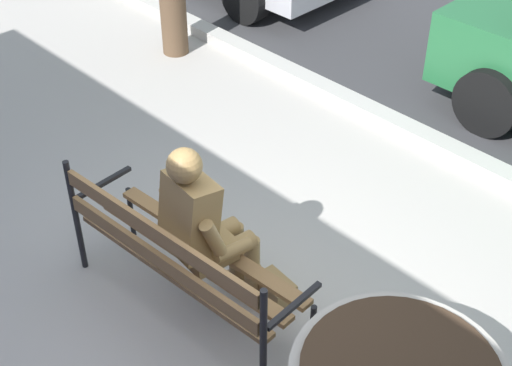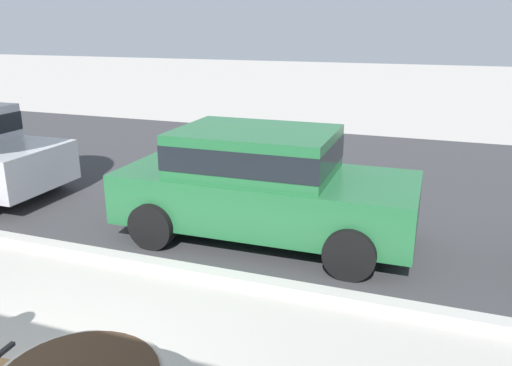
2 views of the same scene
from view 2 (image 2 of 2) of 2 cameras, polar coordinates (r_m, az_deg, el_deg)
street_surface at (r=10.61m, az=0.39°, el=1.24°), size 60.00×9.00×0.01m
curb_stone at (r=6.71m, az=-13.16°, el=-8.51°), size 60.00×0.20×0.12m
parked_car_green at (r=7.12m, az=0.67°, el=0.23°), size 4.12×1.96×1.56m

